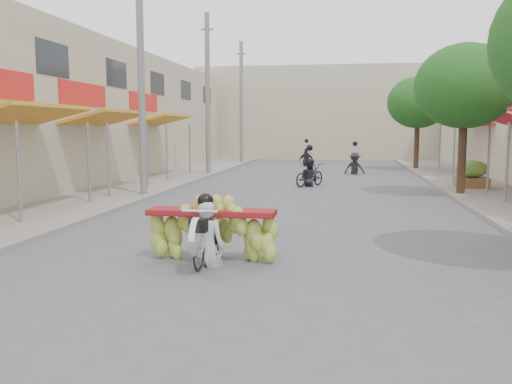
# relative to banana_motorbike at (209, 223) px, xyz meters

# --- Properties ---
(ground) EXTENTS (120.00, 120.00, 0.00)m
(ground) POSITION_rel_banana_motorbike_xyz_m (0.95, -3.51, -0.72)
(ground) COLOR #58585D
(ground) RESTS_ON ground
(sidewalk_left) EXTENTS (4.00, 60.00, 0.12)m
(sidewalk_left) POSITION_rel_banana_motorbike_xyz_m (-6.05, 11.49, -0.66)
(sidewalk_left) COLOR gray
(sidewalk_left) RESTS_ON ground
(sidewalk_right) EXTENTS (4.00, 60.00, 0.12)m
(sidewalk_right) POSITION_rel_banana_motorbike_xyz_m (7.95, 11.49, -0.66)
(sidewalk_right) COLOR gray
(sidewalk_right) RESTS_ON ground
(shophouse_row_left) EXTENTS (9.77, 40.00, 6.00)m
(shophouse_row_left) POSITION_rel_banana_motorbike_xyz_m (-11.03, 10.47, 2.28)
(shophouse_row_left) COLOR #B9AF92
(shophouse_row_left) RESTS_ON ground
(far_building) EXTENTS (20.00, 6.00, 7.00)m
(far_building) POSITION_rel_banana_motorbike_xyz_m (0.95, 34.49, 2.78)
(far_building) COLOR #B9AF92
(far_building) RESTS_ON ground
(utility_pole_mid) EXTENTS (0.60, 0.24, 8.00)m
(utility_pole_mid) POSITION_rel_banana_motorbike_xyz_m (-4.45, 8.49, 3.31)
(utility_pole_mid) COLOR slate
(utility_pole_mid) RESTS_ON ground
(utility_pole_far) EXTENTS (0.60, 0.24, 8.00)m
(utility_pole_far) POSITION_rel_banana_motorbike_xyz_m (-4.45, 17.49, 3.31)
(utility_pole_far) COLOR slate
(utility_pole_far) RESTS_ON ground
(utility_pole_back) EXTENTS (0.60, 0.24, 8.00)m
(utility_pole_back) POSITION_rel_banana_motorbike_xyz_m (-4.45, 26.49, 3.31)
(utility_pole_back) COLOR slate
(utility_pole_back) RESTS_ON ground
(street_tree_mid) EXTENTS (3.40, 3.40, 5.25)m
(street_tree_mid) POSITION_rel_banana_motorbike_xyz_m (6.35, 10.49, 3.07)
(street_tree_mid) COLOR #3A2719
(street_tree_mid) RESTS_ON ground
(street_tree_far) EXTENTS (3.40, 3.40, 5.25)m
(street_tree_far) POSITION_rel_banana_motorbike_xyz_m (6.35, 22.49, 3.07)
(street_tree_far) COLOR #3A2719
(street_tree_far) RESTS_ON ground
(produce_crate_far) EXTENTS (1.20, 0.88, 1.16)m
(produce_crate_far) POSITION_rel_banana_motorbike_xyz_m (7.15, 12.49, -0.00)
(produce_crate_far) COLOR brown
(produce_crate_far) RESTS_ON ground
(banana_motorbike) EXTENTS (2.30, 1.78, 2.15)m
(banana_motorbike) POSITION_rel_banana_motorbike_xyz_m (0.00, 0.00, 0.00)
(banana_motorbike) COLOR black
(banana_motorbike) RESTS_ON ground
(pedestrian) EXTENTS (0.97, 0.77, 1.72)m
(pedestrian) POSITION_rel_banana_motorbike_xyz_m (7.00, 12.63, 0.26)
(pedestrian) COLOR silver
(pedestrian) RESTS_ON ground
(bg_motorbike_a) EXTENTS (1.41, 1.72, 1.95)m
(bg_motorbike_a) POSITION_rel_banana_motorbike_xyz_m (0.94, 13.02, 0.02)
(bg_motorbike_a) COLOR black
(bg_motorbike_a) RESTS_ON ground
(bg_motorbike_b) EXTENTS (1.13, 1.78, 1.95)m
(bg_motorbike_b) POSITION_rel_banana_motorbike_xyz_m (2.88, 19.22, 0.12)
(bg_motorbike_b) COLOR black
(bg_motorbike_b) RESTS_ON ground
(bg_motorbike_c) EXTENTS (1.00, 1.52, 1.95)m
(bg_motorbike_c) POSITION_rel_banana_motorbike_xyz_m (0.01, 24.79, 0.10)
(bg_motorbike_c) COLOR black
(bg_motorbike_c) RESTS_ON ground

